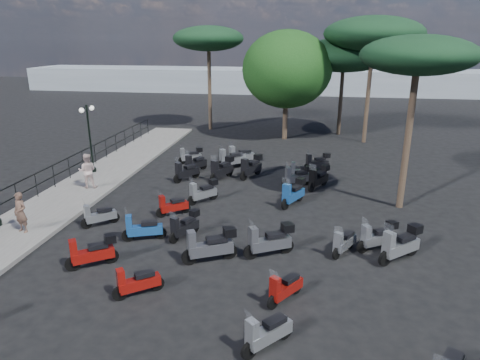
% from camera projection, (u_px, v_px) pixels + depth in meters
% --- Properties ---
extents(ground, '(120.00, 120.00, 0.00)m').
position_uv_depth(ground, '(192.00, 232.00, 16.25)').
color(ground, black).
rests_on(ground, ground).
extents(sidewalk, '(3.00, 30.00, 0.15)m').
position_uv_depth(sidewalk, '(75.00, 193.00, 20.05)').
color(sidewalk, '#5E5B59').
rests_on(sidewalk, ground).
extents(railing, '(0.04, 26.04, 1.10)m').
position_uv_depth(railing, '(45.00, 177.00, 19.80)').
color(railing, black).
rests_on(railing, sidewalk).
extents(lamp_post_2, '(0.38, 1.05, 3.59)m').
position_uv_depth(lamp_post_2, '(90.00, 134.00, 22.40)').
color(lamp_post_2, black).
rests_on(lamp_post_2, sidewalk).
extents(woman, '(0.64, 0.50, 1.54)m').
position_uv_depth(woman, '(21.00, 212.00, 15.67)').
color(woman, brown).
rests_on(woman, sidewalk).
extents(pedestrian_far, '(0.96, 0.84, 1.68)m').
position_uv_depth(pedestrian_far, '(87.00, 171.00, 20.33)').
color(pedestrian_far, beige).
rests_on(pedestrian_far, sidewalk).
extents(scooter_1, '(1.44, 1.11, 1.33)m').
position_uv_depth(scooter_1, '(92.00, 253.00, 13.62)').
color(scooter_1, black).
rests_on(scooter_1, ground).
extents(scooter_2, '(1.18, 1.07, 1.19)m').
position_uv_depth(scooter_2, '(99.00, 216.00, 16.64)').
color(scooter_2, black).
rests_on(scooter_2, ground).
extents(scooter_3, '(1.54, 0.76, 1.28)m').
position_uv_depth(scooter_3, '(143.00, 229.00, 15.43)').
color(scooter_3, black).
rests_on(scooter_3, ground).
extents(scooter_4, '(1.05, 1.47, 1.35)m').
position_uv_depth(scooter_4, '(186.00, 172.00, 21.92)').
color(scooter_4, black).
rests_on(scooter_4, ground).
extents(scooter_5, '(0.96, 1.51, 1.34)m').
position_uv_depth(scooter_5, '(195.00, 164.00, 23.30)').
color(scooter_5, black).
rests_on(scooter_5, ground).
extents(scooter_7, '(1.26, 0.99, 1.20)m').
position_uv_depth(scooter_7, '(137.00, 283.00, 12.10)').
color(scooter_7, black).
rests_on(scooter_7, ground).
extents(scooter_8, '(1.73, 1.06, 1.49)m').
position_uv_depth(scooter_8, '(210.00, 246.00, 13.92)').
color(scooter_8, black).
rests_on(scooter_8, ground).
extents(scooter_9, '(1.23, 1.00, 1.19)m').
position_uv_depth(scooter_9, '(172.00, 206.00, 17.62)').
color(scooter_9, black).
rests_on(scooter_9, ground).
extents(scooter_10, '(1.02, 1.69, 1.46)m').
position_uv_depth(scooter_10, '(251.00, 167.00, 22.43)').
color(scooter_10, black).
rests_on(scooter_10, ground).
extents(scooter_11, '(1.36, 0.91, 1.20)m').
position_uv_depth(scooter_11, '(191.00, 156.00, 24.94)').
color(scooter_11, black).
rests_on(scooter_11, ground).
extents(scooter_13, '(0.94, 1.27, 1.18)m').
position_uv_depth(scooter_13, '(285.00, 288.00, 11.84)').
color(scooter_13, black).
rests_on(scooter_13, ground).
extents(scooter_14, '(0.87, 1.41, 1.22)m').
position_uv_depth(scooter_14, '(185.00, 226.00, 15.63)').
color(scooter_14, black).
rests_on(scooter_14, ground).
extents(scooter_15, '(1.18, 1.31, 1.28)m').
position_uv_depth(scooter_15, '(203.00, 192.00, 19.01)').
color(scooter_15, black).
rests_on(scooter_15, ground).
extents(scooter_16, '(1.50, 0.95, 1.31)m').
position_uv_depth(scooter_16, '(298.00, 177.00, 21.08)').
color(scooter_16, black).
rests_on(scooter_16, ground).
extents(scooter_17, '(1.58, 1.20, 1.49)m').
position_uv_depth(scooter_17, '(240.00, 156.00, 24.60)').
color(scooter_17, black).
rests_on(scooter_17, ground).
extents(scooter_19, '(1.13, 1.24, 1.26)m').
position_uv_depth(scooter_19, '(267.00, 333.00, 10.00)').
color(scooter_19, black).
rests_on(scooter_19, ground).
extents(scooter_20, '(0.87, 1.35, 1.20)m').
position_uv_depth(scooter_20, '(344.00, 243.00, 14.48)').
color(scooter_20, black).
rests_on(scooter_20, ground).
extents(scooter_21, '(1.65, 1.07, 1.44)m').
position_uv_depth(scooter_21, '(270.00, 241.00, 14.28)').
color(scooter_21, black).
rests_on(scooter_21, ground).
extents(scooter_22, '(1.01, 1.66, 1.43)m').
position_uv_depth(scooter_22, '(293.00, 193.00, 18.69)').
color(scooter_22, black).
rests_on(scooter_22, ground).
extents(scooter_23, '(1.46, 0.57, 1.18)m').
position_uv_depth(scooter_23, '(301.00, 171.00, 22.19)').
color(scooter_23, black).
rests_on(scooter_23, ground).
extents(scooter_26, '(1.44, 1.02, 1.29)m').
position_uv_depth(scooter_26, '(378.00, 237.00, 14.72)').
color(scooter_26, black).
rests_on(scooter_26, ground).
extents(scooter_27, '(1.52, 1.37, 1.48)m').
position_uv_depth(scooter_27, '(400.00, 245.00, 14.00)').
color(scooter_27, black).
rests_on(scooter_27, ground).
extents(scooter_28, '(1.03, 1.57, 1.38)m').
position_uv_depth(scooter_28, '(318.00, 178.00, 20.76)').
color(scooter_28, black).
rests_on(scooter_28, ground).
extents(scooter_29, '(1.47, 0.89, 1.26)m').
position_uv_depth(scooter_29, '(317.00, 162.00, 23.56)').
color(scooter_29, black).
rests_on(scooter_29, ground).
extents(scooter_30, '(1.58, 1.20, 1.49)m').
position_uv_depth(scooter_30, '(231.00, 160.00, 23.96)').
color(scooter_30, black).
rests_on(scooter_30, ground).
extents(scooter_31, '(1.02, 1.69, 1.46)m').
position_uv_depth(scooter_31, '(222.00, 169.00, 22.10)').
color(scooter_31, black).
rests_on(scooter_31, ground).
extents(broadleaf_tree, '(6.26, 6.26, 7.58)m').
position_uv_depth(broadleaf_tree, '(287.00, 69.00, 29.63)').
color(broadleaf_tree, '#38281E').
rests_on(broadleaf_tree, ground).
extents(pine_0, '(6.89, 6.89, 7.03)m').
position_uv_depth(pine_0, '(344.00, 55.00, 30.83)').
color(pine_0, '#38281E').
rests_on(pine_0, ground).
extents(pine_1, '(6.51, 6.51, 8.41)m').
position_uv_depth(pine_1, '(374.00, 34.00, 27.91)').
color(pine_1, '#38281E').
rests_on(pine_1, ground).
extents(pine_2, '(5.39, 5.39, 7.90)m').
position_uv_depth(pine_2, '(209.00, 39.00, 32.27)').
color(pine_2, '#38281E').
rests_on(pine_2, ground).
extents(pine_3, '(4.51, 4.51, 7.16)m').
position_uv_depth(pine_3, '(418.00, 56.00, 16.63)').
color(pine_3, '#38281E').
rests_on(pine_3, ground).
extents(distant_hills, '(70.00, 8.00, 3.00)m').
position_uv_depth(distant_hills, '(281.00, 81.00, 57.88)').
color(distant_hills, gray).
rests_on(distant_hills, ground).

